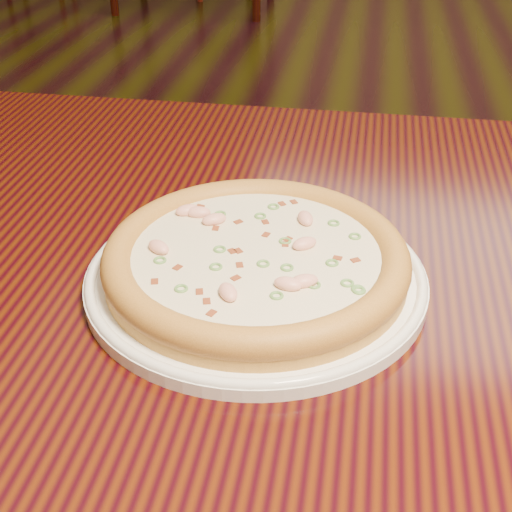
# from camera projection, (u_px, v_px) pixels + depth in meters

# --- Properties ---
(ground) EXTENTS (9.00, 9.00, 0.00)m
(ground) POSITION_uv_depth(u_px,v_px,m) (447.00, 338.00, 1.77)
(ground) COLOR black
(hero_table) EXTENTS (1.20, 0.80, 0.75)m
(hero_table) POSITION_uv_depth(u_px,v_px,m) (378.00, 346.00, 0.73)
(hero_table) COLOR black
(hero_table) RESTS_ON ground
(plate) EXTENTS (0.31, 0.31, 0.02)m
(plate) POSITION_uv_depth(u_px,v_px,m) (256.00, 276.00, 0.65)
(plate) COLOR white
(plate) RESTS_ON hero_table
(pizza) EXTENTS (0.28, 0.28, 0.03)m
(pizza) POSITION_uv_depth(u_px,v_px,m) (256.00, 259.00, 0.64)
(pizza) COLOR gold
(pizza) RESTS_ON plate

